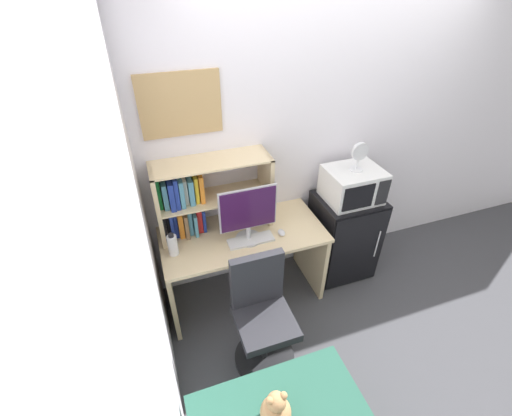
% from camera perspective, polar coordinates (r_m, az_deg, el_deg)
% --- Properties ---
extents(wall_back, '(6.40, 0.04, 2.60)m').
position_cam_1_polar(wall_back, '(3.28, 18.22, 12.04)').
color(wall_back, silver).
rests_on(wall_back, ground_plane).
extents(wall_left, '(0.04, 4.40, 2.60)m').
position_cam_1_polar(wall_left, '(1.44, -16.61, -24.06)').
color(wall_left, silver).
rests_on(wall_left, ground_plane).
extents(desk, '(1.32, 0.63, 0.73)m').
position_cam_1_polar(desk, '(2.92, -2.07, -7.52)').
color(desk, beige).
rests_on(desk, ground_plane).
extents(hutch_bookshelf, '(0.90, 0.30, 0.61)m').
position_cam_1_polar(hutch_bookshelf, '(2.69, -10.21, 1.67)').
color(hutch_bookshelf, beige).
rests_on(hutch_bookshelf, desk).
extents(monitor, '(0.45, 0.21, 0.47)m').
position_cam_1_polar(monitor, '(2.57, -1.32, -0.81)').
color(monitor, '#B7B7BC').
rests_on(monitor, desk).
extents(keyboard, '(0.36, 0.12, 0.02)m').
position_cam_1_polar(keyboard, '(2.70, -0.86, -5.38)').
color(keyboard, silver).
rests_on(keyboard, desk).
extents(computer_mouse, '(0.05, 0.08, 0.03)m').
position_cam_1_polar(computer_mouse, '(2.77, 4.27, -4.08)').
color(computer_mouse, silver).
rests_on(computer_mouse, desk).
extents(water_bottle, '(0.07, 0.07, 0.19)m').
position_cam_1_polar(water_bottle, '(2.61, -13.69, -5.98)').
color(water_bottle, silver).
rests_on(water_bottle, desk).
extents(mini_fridge, '(0.55, 0.50, 0.84)m').
position_cam_1_polar(mini_fridge, '(3.35, 14.31, -4.43)').
color(mini_fridge, black).
rests_on(mini_fridge, ground_plane).
extents(microwave, '(0.46, 0.39, 0.28)m').
position_cam_1_polar(microwave, '(3.04, 15.79, 3.75)').
color(microwave, silver).
rests_on(microwave, mini_fridge).
extents(desk_fan, '(0.15, 0.11, 0.25)m').
position_cam_1_polar(desk_fan, '(2.91, 16.78, 8.43)').
color(desk_fan, silver).
rests_on(desk_fan, microwave).
extents(desk_chair, '(0.46, 0.46, 0.92)m').
position_cam_1_polar(desk_chair, '(2.61, 1.06, -18.05)').
color(desk_chair, black).
rests_on(desk_chair, ground_plane).
extents(teddy_bear, '(0.17, 0.17, 0.25)m').
position_cam_1_polar(teddy_bear, '(2.10, 3.31, -30.50)').
color(teddy_bear, '#AD7F51').
rests_on(teddy_bear, bed).
extents(wall_corkboard, '(0.57, 0.02, 0.44)m').
position_cam_1_polar(wall_corkboard, '(2.50, -12.47, 16.40)').
color(wall_corkboard, tan).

